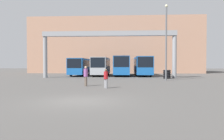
{
  "coord_description": "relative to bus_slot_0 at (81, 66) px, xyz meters",
  "views": [
    {
      "loc": [
        2.4,
        -11.49,
        1.94
      ],
      "look_at": [
        0.39,
        21.63,
        1.12
      ],
      "focal_mm": 35.0,
      "sensor_mm": 36.0,
      "label": 1
    }
  ],
  "objects": [
    {
      "name": "pedestrian_near_right",
      "position": [
        6.25,
        -20.35,
        -0.87
      ],
      "size": [
        0.33,
        0.33,
        1.59
      ],
      "rotation": [
        0.0,
        0.0,
        5.53
      ],
      "color": "gray",
      "rests_on": "ground"
    },
    {
      "name": "bus_slot_2",
      "position": [
        7.25,
        0.35,
        0.2
      ],
      "size": [
        2.6,
        10.85,
        3.32
      ],
      "color": "#1959A5",
      "rests_on": "ground"
    },
    {
      "name": "building_backdrop",
      "position": [
        5.44,
        16.21,
        4.7
      ],
      "size": [
        39.89,
        12.0,
        12.82
      ],
      "color": "tan",
      "rests_on": "ground"
    },
    {
      "name": "bus_slot_0",
      "position": [
        0.0,
        0.0,
        0.0
      ],
      "size": [
        2.49,
        10.15,
        2.97
      ],
      "color": "#1959A5",
      "rests_on": "ground"
    },
    {
      "name": "bus_slot_3",
      "position": [
        10.88,
        0.52,
        0.15
      ],
      "size": [
        2.61,
        11.2,
        3.24
      ],
      "color": "#1959A5",
      "rests_on": "ground"
    },
    {
      "name": "tire_stack",
      "position": [
        13.62,
        -7.54,
        -1.11
      ],
      "size": [
        1.04,
        1.04,
        1.2
      ],
      "color": "black",
      "rests_on": "ground"
    },
    {
      "name": "bus_slot_1",
      "position": [
        3.63,
        -0.01,
        0.09
      ],
      "size": [
        2.46,
        10.14,
        3.13
      ],
      "color": "#999EA5",
      "rests_on": "ground"
    },
    {
      "name": "pedestrian_near_left",
      "position": [
        4.28,
        -18.72,
        -0.76
      ],
      "size": [
        0.37,
        0.37,
        1.8
      ],
      "rotation": [
        0.0,
        0.0,
        5.19
      ],
      "color": "brown",
      "rests_on": "ground"
    },
    {
      "name": "lamp_post",
      "position": [
        12.8,
        -11.27,
        3.27
      ],
      "size": [
        0.36,
        0.36,
        9.22
      ],
      "color": "#595B60",
      "rests_on": "ground"
    },
    {
      "name": "ground_plane",
      "position": [
        5.44,
        -26.69,
        -1.71
      ],
      "size": [
        200.0,
        200.0,
        0.0
      ],
      "primitive_type": "plane",
      "color": "#514F4C"
    },
    {
      "name": "overhead_gantry",
      "position": [
        5.44,
        -6.61,
        3.74
      ],
      "size": [
        19.4,
        0.8,
        6.78
      ],
      "color": "gray",
      "rests_on": "ground"
    }
  ]
}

